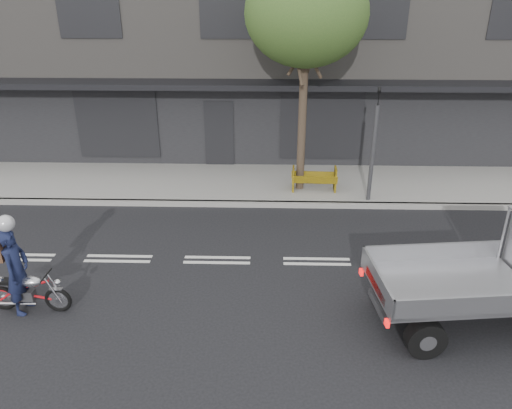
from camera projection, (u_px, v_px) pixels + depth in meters
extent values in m
plane|color=black|center=(217.00, 260.00, 12.02)|extent=(80.00, 80.00, 0.00)
cube|color=gray|center=(231.00, 183.00, 16.25)|extent=(32.00, 3.20, 0.15)
cube|color=gray|center=(227.00, 204.00, 14.80)|extent=(32.00, 0.20, 0.15)
cube|color=slate|center=(241.00, 35.00, 20.60)|extent=(26.00, 10.00, 8.00)
cylinder|color=#382B21|center=(302.00, 131.00, 14.94)|extent=(0.24, 0.24, 4.00)
ellipsoid|color=#2D511E|center=(306.00, 13.00, 13.55)|extent=(3.40, 3.40, 2.89)
cylinder|color=#2D2D30|center=(372.00, 157.00, 14.33)|extent=(0.12, 0.12, 3.00)
imported|color=black|center=(379.00, 96.00, 13.59)|extent=(0.08, 0.10, 0.50)
torus|color=black|center=(3.00, 298.00, 10.17)|extent=(0.56, 0.10, 0.56)
torus|color=black|center=(58.00, 300.00, 10.11)|extent=(0.56, 0.10, 0.56)
cube|color=#2D2D30|center=(28.00, 295.00, 10.10)|extent=(0.29, 0.20, 0.23)
ellipsoid|color=#B9B9BE|center=(31.00, 281.00, 9.95)|extent=(0.46, 0.27, 0.23)
cube|color=black|center=(12.00, 282.00, 9.98)|extent=(0.45, 0.21, 0.07)
cylinder|color=black|center=(46.00, 275.00, 9.87)|extent=(0.05, 0.50, 0.03)
imported|color=#151B3A|center=(17.00, 271.00, 9.87)|extent=(0.46, 0.68, 1.84)
cylinder|color=black|center=(425.00, 339.00, 8.88)|extent=(0.76, 0.35, 0.73)
cylinder|color=black|center=(395.00, 286.00, 10.37)|extent=(0.76, 0.35, 0.73)
cube|color=#2D2D30|center=(487.00, 300.00, 9.67)|extent=(4.52, 1.44, 0.14)
cube|color=#A6A6AA|center=(449.00, 286.00, 9.46)|extent=(3.08, 2.19, 0.10)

